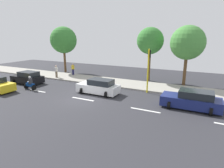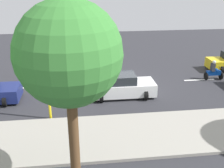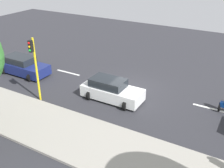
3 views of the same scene
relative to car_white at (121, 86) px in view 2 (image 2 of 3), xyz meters
The scene contains 9 objects.
ground_plane 2.36m from the car_white, 169.04° to the left, with size 40.00×60.00×0.10m, color #2D2D33.
sidewalk 4.86m from the car_white, ahead, with size 4.00×60.00×0.15m, color #9E998E.
lane_stripe_north 6.03m from the car_white, 111.51° to the right, with size 0.20×2.40×0.01m, color white.
lane_stripe_mid 2.35m from the car_white, 169.04° to the left, with size 0.20×2.40×0.01m, color white.
lane_stripe_south 6.83m from the car_white, 108.88° to the left, with size 0.20×2.40×0.01m, color white.
car_white is the anchor object (origin of this frame).
motorcycle 7.77m from the car_white, 106.04° to the left, with size 0.60×1.30×1.53m.
traffic_light_corner 5.53m from the car_white, 58.47° to the right, with size 0.49×0.24×4.50m.
street_tree_center 9.60m from the car_white, 19.84° to the right, with size 3.38×3.38×6.87m.
Camera 2 is at (18.36, -2.99, 7.39)m, focal length 43.49 mm.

